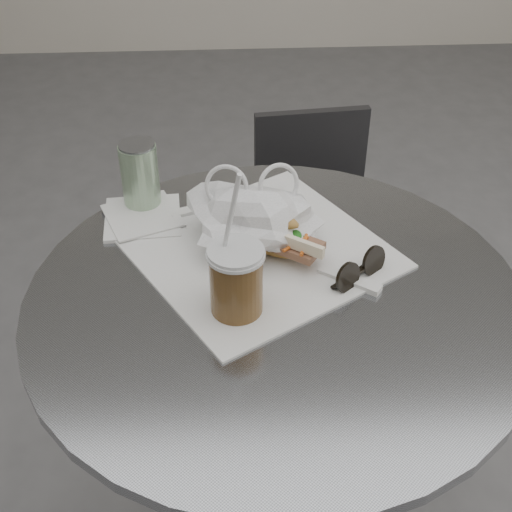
{
  "coord_description": "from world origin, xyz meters",
  "views": [
    {
      "loc": [
        -0.07,
        -0.61,
        1.45
      ],
      "look_at": [
        -0.03,
        0.23,
        0.79
      ],
      "focal_mm": 50.0,
      "sensor_mm": 36.0,
      "label": 1
    }
  ],
  "objects_px": {
    "cafe_table": "(273,413)",
    "iced_coffee": "(236,280)",
    "drink_can": "(140,176)",
    "sunglasses": "(360,270)",
    "banh_mi": "(267,231)",
    "chair_far": "(317,266)"
  },
  "relations": [
    {
      "from": "cafe_table",
      "to": "sunglasses",
      "type": "distance_m",
      "value": 0.32
    },
    {
      "from": "banh_mi",
      "to": "drink_can",
      "type": "distance_m",
      "value": 0.26
    },
    {
      "from": "iced_coffee",
      "to": "drink_can",
      "type": "relative_size",
      "value": 1.95
    },
    {
      "from": "cafe_table",
      "to": "drink_can",
      "type": "bearing_deg",
      "value": 130.71
    },
    {
      "from": "iced_coffee",
      "to": "sunglasses",
      "type": "relative_size",
      "value": 2.52
    },
    {
      "from": "sunglasses",
      "to": "chair_far",
      "type": "bearing_deg",
      "value": 47.73
    },
    {
      "from": "iced_coffee",
      "to": "drink_can",
      "type": "xyz_separation_m",
      "value": [
        -0.16,
        0.28,
        0.0
      ]
    },
    {
      "from": "chair_far",
      "to": "sunglasses",
      "type": "xyz_separation_m",
      "value": [
        -0.03,
        -0.57,
        0.46
      ]
    },
    {
      "from": "cafe_table",
      "to": "iced_coffee",
      "type": "bearing_deg",
      "value": -152.51
    },
    {
      "from": "chair_far",
      "to": "drink_can",
      "type": "bearing_deg",
      "value": 37.48
    },
    {
      "from": "drink_can",
      "to": "chair_far",
      "type": "bearing_deg",
      "value": 43.1
    },
    {
      "from": "cafe_table",
      "to": "iced_coffee",
      "type": "relative_size",
      "value": 3.14
    },
    {
      "from": "iced_coffee",
      "to": "cafe_table",
      "type": "bearing_deg",
      "value": 27.49
    },
    {
      "from": "banh_mi",
      "to": "iced_coffee",
      "type": "xyz_separation_m",
      "value": [
        -0.05,
        -0.14,
        0.02
      ]
    },
    {
      "from": "banh_mi",
      "to": "chair_far",
      "type": "bearing_deg",
      "value": 106.51
    },
    {
      "from": "banh_mi",
      "to": "iced_coffee",
      "type": "height_order",
      "value": "iced_coffee"
    },
    {
      "from": "chair_far",
      "to": "banh_mi",
      "type": "xyz_separation_m",
      "value": [
        -0.16,
        -0.49,
        0.48
      ]
    },
    {
      "from": "iced_coffee",
      "to": "sunglasses",
      "type": "bearing_deg",
      "value": 17.49
    },
    {
      "from": "banh_mi",
      "to": "drink_can",
      "type": "height_order",
      "value": "drink_can"
    },
    {
      "from": "chair_far",
      "to": "banh_mi",
      "type": "bearing_deg",
      "value": 66.03
    },
    {
      "from": "banh_mi",
      "to": "iced_coffee",
      "type": "relative_size",
      "value": 0.96
    },
    {
      "from": "cafe_table",
      "to": "sunglasses",
      "type": "height_order",
      "value": "sunglasses"
    }
  ]
}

